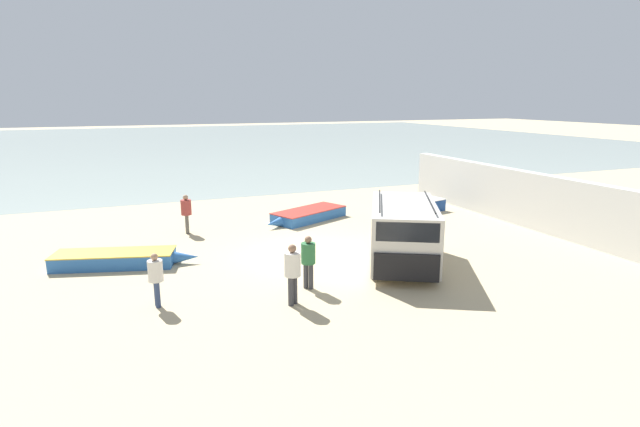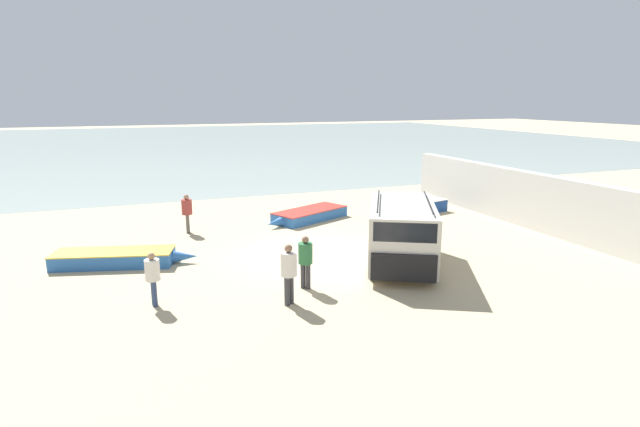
{
  "view_description": "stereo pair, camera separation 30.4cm",
  "coord_description": "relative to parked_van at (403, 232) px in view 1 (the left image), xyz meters",
  "views": [
    {
      "loc": [
        -6.23,
        -16.95,
        5.8
      ],
      "look_at": [
        1.54,
        2.25,
        1.0
      ],
      "focal_mm": 28.0,
      "sensor_mm": 36.0,
      "label": 1
    },
    {
      "loc": [
        -5.94,
        -17.06,
        5.8
      ],
      "look_at": [
        1.54,
        2.25,
        1.0
      ],
      "focal_mm": 28.0,
      "sensor_mm": 36.0,
      "label": 2
    }
  ],
  "objects": [
    {
      "name": "ground_plane",
      "position": [
        -2.82,
        2.39,
        -1.22
      ],
      "size": [
        200.0,
        200.0,
        0.0
      ],
      "primitive_type": "plane",
      "color": "tan"
    },
    {
      "name": "sea_water",
      "position": [
        -2.82,
        54.39,
        -1.22
      ],
      "size": [
        120.0,
        80.0,
        0.01
      ],
      "primitive_type": "cube",
      "color": "#99A89E",
      "rests_on": "ground_plane"
    },
    {
      "name": "harbor_wall",
      "position": [
        8.23,
        3.39,
        0.04
      ],
      "size": [
        0.5,
        15.83,
        2.53
      ],
      "primitive_type": "cube",
      "color": "silver",
      "rests_on": "ground_plane"
    },
    {
      "name": "parked_van",
      "position": [
        0.0,
        0.0,
        0.0
      ],
      "size": [
        4.14,
        5.16,
        2.36
      ],
      "rotation": [
        0.0,
        0.0,
        4.21
      ],
      "color": "beige",
      "rests_on": "ground_plane"
    },
    {
      "name": "fishing_rowboat_0",
      "position": [
        4.89,
        7.14,
        -0.91
      ],
      "size": [
        4.05,
        2.33,
        0.64
      ],
      "rotation": [
        0.0,
        0.0,
        3.38
      ],
      "color": "navy",
      "rests_on": "ground_plane"
    },
    {
      "name": "fishing_rowboat_1",
      "position": [
        -9.34,
        3.69,
        -0.97
      ],
      "size": [
        5.03,
        2.36,
        0.52
      ],
      "rotation": [
        0.0,
        0.0,
        6.01
      ],
      "color": "#2D66AD",
      "rests_on": "ground_plane"
    },
    {
      "name": "fishing_rowboat_2",
      "position": [
        -0.75,
        7.59,
        -0.97
      ],
      "size": [
        4.59,
        3.02,
        0.51
      ],
      "rotation": [
        0.0,
        0.0,
        3.58
      ],
      "color": "#2D66AD",
      "rests_on": "ground_plane"
    },
    {
      "name": "fisherman_0",
      "position": [
        -8.36,
        -0.52,
        -0.28
      ],
      "size": [
        0.42,
        0.42,
        1.58
      ],
      "rotation": [
        0.0,
        0.0,
        3.22
      ],
      "color": "navy",
      "rests_on": "ground_plane"
    },
    {
      "name": "fisherman_1",
      "position": [
        -4.74,
        -1.83,
        -0.15
      ],
      "size": [
        0.47,
        0.47,
        1.8
      ],
      "rotation": [
        0.0,
        0.0,
        5.32
      ],
      "color": "#38383D",
      "rests_on": "ground_plane"
    },
    {
      "name": "fisherman_2",
      "position": [
        -6.51,
        7.28,
        -0.2
      ],
      "size": [
        0.45,
        0.45,
        1.72
      ],
      "rotation": [
        0.0,
        0.0,
        3.04
      ],
      "color": "#5B564C",
      "rests_on": "ground_plane"
    },
    {
      "name": "fisherman_3",
      "position": [
        -3.88,
        -0.83,
        -0.21
      ],
      "size": [
        0.44,
        0.44,
        1.69
      ],
      "rotation": [
        0.0,
        0.0,
        0.84
      ],
      "color": "#38383D",
      "rests_on": "ground_plane"
    }
  ]
}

